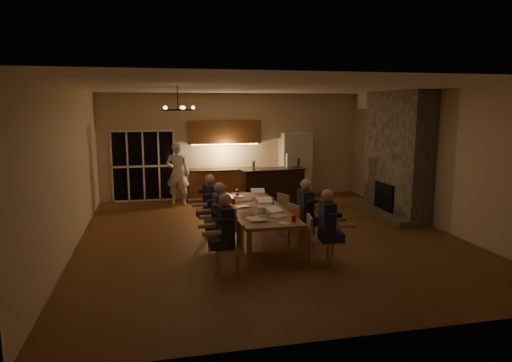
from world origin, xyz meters
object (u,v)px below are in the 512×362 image
Objects in this scene: person_left_mid at (220,217)px; plate_far at (267,198)px; person_left_far at (210,206)px; mug_back at (235,198)px; standing_person at (178,174)px; can_right at (273,201)px; mug_front at (260,210)px; plate_left at (252,218)px; chair_left_mid at (222,230)px; person_right_near at (327,228)px; plate_near at (277,211)px; chair_right_mid at (301,225)px; laptop_f at (258,192)px; bar_island at (272,187)px; dining_table at (257,225)px; bar_blender at (289,160)px; laptop_a at (258,214)px; chair_right_near at (320,240)px; chair_left_far at (214,217)px; can_silver at (264,211)px; chair_left_near at (229,248)px; person_left_near at (226,233)px; mug_mid at (257,199)px; refrigerator at (295,165)px; can_cola at (237,192)px; person_right_mid at (305,213)px; chair_right_far at (291,213)px; redcup_mid at (233,201)px; bar_bottle at (254,165)px; laptop_c at (242,201)px; redcup_near at (294,219)px; laptop_b at (278,211)px.

person_left_mid reaches higher than plate_far.
person_left_far is 0.58m from mug_back.
can_right is (1.80, -3.80, -0.10)m from standing_person.
plate_left is at bearing -117.16° from mug_front.
person_left_mid is 0.72m from plate_left.
chair_left_mid is at bearing 42.60° from person_left_mid.
person_right_near is 1.29m from plate_near.
chair_right_mid is 2.78× the size of laptop_f.
person_left_mid reaches higher than plate_near.
person_left_mid is 4.55m from standing_person.
plate_far is at bearing -112.70° from bar_island.
bar_blender is (1.71, 3.42, 0.91)m from dining_table.
plate_left is (-0.08, 0.13, -0.10)m from laptop_a.
chair_left_far is at bearing 48.01° from chair_right_near.
standing_person reaches higher than can_silver.
person_left_near reaches higher than chair_left_near.
person_left_mid is 1.43m from mug_mid.
can_cola is (-2.40, -3.09, -0.19)m from refrigerator.
can_right is 0.59m from plate_far.
plate_left is (1.10, -4.98, -0.15)m from standing_person.
chair_left_mid is at bearing 67.69° from chair_right_near.
can_silver is at bearing -76.26° from mug_front.
bar_island is 3.81m from person_right_mid.
person_left_mid reaches higher than chair_right_far.
person_left_mid is at bearing -115.63° from redcup_mid.
chair_right_mid is at bearing 62.75° from chair_left_far.
bar_bottle is at bearing -141.37° from refrigerator.
redcup_mid reaches higher than mug_front.
bar_island is 4.96m from person_right_near.
chair_right_near is at bearing -56.91° from redcup_mid.
chair_right_mid is at bearing 3.92° from plate_near.
laptop_c is 1.33× the size of bar_bottle.
laptop_f is (-0.54, 2.61, 0.42)m from chair_right_near.
laptop_c is (-1.11, 0.58, 0.42)m from chair_right_mid.
plate_near is at bearing 76.65° from chair_right_mid.
mug_mid is at bearing -152.07° from laptop_c.
chair_left_near is 5.77m from bar_blender.
standing_person is 5.25m from laptop_a.
can_right is at bearing 89.34° from redcup_near.
standing_person is 4.56× the size of bar_blender.
chair_right_mid is 2.22× the size of bar_blender.
laptop_b reaches higher than mug_mid.
laptop_b is at bearing 52.36° from chair_right_near.
bar_bottle reaches higher than redcup_near.
person_right_near reaches higher than laptop_f.
person_left_far is at bearing 136.93° from plate_near.
can_silver is 1.00× the size of can_cola.
chair_left_mid is at bearing -177.00° from mug_front.
mug_front is (0.84, -1.07, 0.11)m from person_left_far.
person_left_far reaches higher than chair_left_near.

